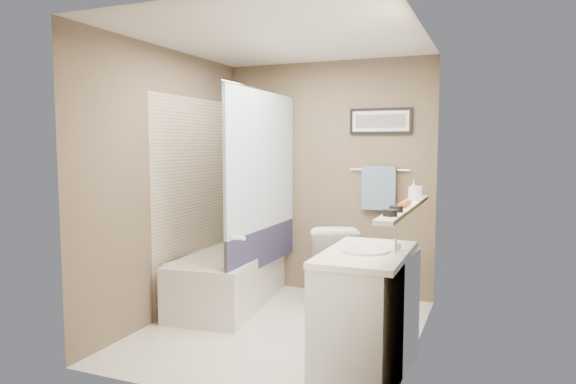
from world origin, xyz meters
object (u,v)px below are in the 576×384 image
at_px(hair_brush_back, 406,202).
at_px(glass_jar, 417,192).
at_px(bathtub, 229,278).
at_px(candle_bowl_far, 396,209).
at_px(vanity, 367,315).
at_px(hair_brush_front, 403,204).
at_px(candle_bowl_near, 390,213).
at_px(soap_bottle, 413,190).
at_px(toilet, 332,263).

distance_m(hair_brush_back, glass_jar, 0.55).
distance_m(bathtub, candle_bowl_far, 2.23).
relative_size(candle_bowl_far, hair_brush_back, 0.41).
bearing_deg(candle_bowl_far, vanity, 177.57).
height_order(candle_bowl_far, hair_brush_front, hair_brush_front).
relative_size(candle_bowl_far, glass_jar, 0.90).
relative_size(candle_bowl_near, soap_bottle, 0.57).
height_order(vanity, candle_bowl_far, candle_bowl_far).
bearing_deg(soap_bottle, toilet, 141.51).
height_order(toilet, soap_bottle, soap_bottle).
distance_m(bathtub, glass_jar, 2.01).
bearing_deg(vanity, glass_jar, 84.29).
bearing_deg(hair_brush_back, candle_bowl_far, -90.00).
bearing_deg(hair_brush_back, candle_bowl_near, -90.00).
bearing_deg(candle_bowl_far, soap_bottle, 90.00).
relative_size(glass_jar, soap_bottle, 0.63).
bearing_deg(hair_brush_front, hair_brush_back, 90.00).
distance_m(vanity, glass_jar, 1.22).
bearing_deg(vanity, soap_bottle, 81.23).
height_order(toilet, candle_bowl_near, candle_bowl_near).
bearing_deg(soap_bottle, candle_bowl_far, -90.00).
distance_m(toilet, hair_brush_front, 1.62).
xyz_separation_m(hair_brush_front, soap_bottle, (0.00, 0.46, 0.06)).
relative_size(candle_bowl_near, hair_brush_back, 0.41).
distance_m(candle_bowl_near, hair_brush_front, 0.48).
height_order(candle_bowl_near, glass_jar, glass_jar).
xyz_separation_m(glass_jar, soap_bottle, (0.00, -0.21, 0.03)).
distance_m(bathtub, vanity, 1.89).
distance_m(vanity, candle_bowl_far, 0.76).
height_order(candle_bowl_near, soap_bottle, soap_bottle).
bearing_deg(glass_jar, candle_bowl_far, -90.00).
xyz_separation_m(toilet, hair_brush_front, (0.87, -1.15, 0.74)).
distance_m(bathtub, candle_bowl_near, 2.33).
distance_m(bathtub, hair_brush_back, 2.08).
distance_m(toilet, candle_bowl_far, 1.82).
bearing_deg(candle_bowl_far, bathtub, 150.76).
distance_m(vanity, hair_brush_front, 0.81).
bearing_deg(candle_bowl_near, glass_jar, 90.00).
height_order(toilet, hair_brush_front, hair_brush_front).
bearing_deg(hair_brush_back, soap_bottle, 90.00).
bearing_deg(hair_brush_front, soap_bottle, 90.00).
bearing_deg(hair_brush_front, glass_jar, 90.00).
xyz_separation_m(toilet, candle_bowl_near, (0.87, -1.63, 0.74)).
xyz_separation_m(hair_brush_front, hair_brush_back, (0.00, 0.11, 0.00)).
bearing_deg(hair_brush_back, hair_brush_front, -90.00).
height_order(bathtub, vanity, vanity).
relative_size(toilet, soap_bottle, 4.99).
bearing_deg(candle_bowl_far, hair_brush_back, 90.00).
xyz_separation_m(candle_bowl_near, hair_brush_back, (0.00, 0.59, 0.00)).
xyz_separation_m(bathtub, glass_jar, (1.79, -0.06, 0.92)).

